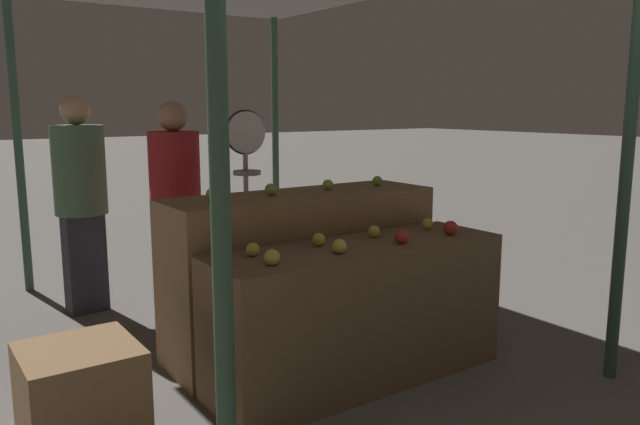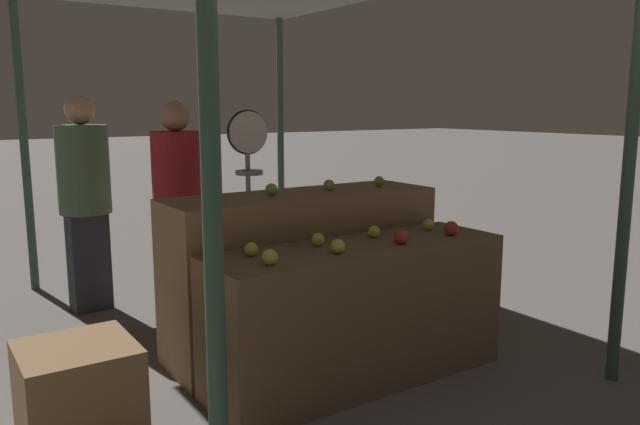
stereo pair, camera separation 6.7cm
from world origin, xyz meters
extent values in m
plane|color=#66605B|center=(0.00, 0.00, 0.00)|extent=(60.00, 60.00, 0.00)
cylinder|color=#33513D|center=(-1.25, -0.83, 1.24)|extent=(0.07, 0.07, 2.48)
cylinder|color=#33513D|center=(1.25, -0.83, 1.24)|extent=(0.07, 0.07, 2.48)
cylinder|color=#33513D|center=(-1.25, 3.02, 1.24)|extent=(0.07, 0.07, 2.48)
cylinder|color=#33513D|center=(1.25, 3.02, 1.24)|extent=(0.07, 0.07, 2.48)
cube|color=brown|center=(0.00, 0.00, 0.40)|extent=(1.79, 0.55, 0.81)
cube|color=olive|center=(0.00, 0.60, 0.52)|extent=(1.79, 0.55, 1.03)
sphere|color=gold|center=(-0.64, -0.12, 0.85)|extent=(0.08, 0.08, 0.08)
sphere|color=gold|center=(-0.22, -0.11, 0.85)|extent=(0.08, 0.08, 0.08)
sphere|color=#B72D23|center=(0.22, -0.11, 0.85)|extent=(0.08, 0.08, 0.08)
sphere|color=#B72D23|center=(0.63, -0.10, 0.85)|extent=(0.09, 0.09, 0.09)
sphere|color=gold|center=(-0.63, 0.10, 0.84)|extent=(0.07, 0.07, 0.07)
sphere|color=gold|center=(-0.20, 0.11, 0.84)|extent=(0.07, 0.07, 0.07)
sphere|color=gold|center=(0.20, 0.11, 0.84)|extent=(0.07, 0.07, 0.07)
sphere|color=gold|center=(0.63, 0.10, 0.84)|extent=(0.07, 0.07, 0.07)
sphere|color=#84AD3D|center=(-0.62, 0.59, 1.07)|extent=(0.08, 0.08, 0.08)
sphere|color=#84AD3D|center=(-0.22, 0.61, 1.07)|extent=(0.08, 0.08, 0.08)
sphere|color=#8EB247|center=(0.22, 0.61, 1.07)|extent=(0.07, 0.07, 0.07)
sphere|color=#7AA338|center=(0.63, 0.60, 1.07)|extent=(0.07, 0.07, 0.07)
cylinder|color=#99999E|center=(-0.04, 1.28, 0.71)|extent=(0.04, 0.04, 1.43)
cylinder|color=black|center=(-0.04, 1.28, 1.40)|extent=(0.32, 0.01, 0.32)
cylinder|color=silver|center=(-0.04, 1.26, 1.40)|extent=(0.30, 0.02, 0.30)
cylinder|color=#99999E|center=(-0.04, 1.26, 1.18)|extent=(0.01, 0.01, 0.14)
cylinder|color=#99999E|center=(-0.04, 1.26, 1.11)|extent=(0.20, 0.20, 0.03)
cube|color=#2D2D38|center=(-0.47, 1.55, 0.38)|extent=(0.30, 0.22, 0.75)
cylinder|color=maroon|center=(-0.47, 1.55, 1.08)|extent=(0.43, 0.43, 0.65)
sphere|color=tan|center=(-0.47, 1.55, 1.51)|extent=(0.21, 0.21, 0.21)
cube|color=#2D2D38|center=(-0.97, 2.18, 0.39)|extent=(0.30, 0.20, 0.77)
cylinder|color=#476B4C|center=(-0.97, 2.18, 1.11)|extent=(0.42, 0.42, 0.67)
sphere|color=tan|center=(-0.97, 2.18, 1.55)|extent=(0.22, 0.22, 0.22)
cube|color=olive|center=(-1.52, 0.12, 0.25)|extent=(0.50, 0.50, 0.50)
camera|label=1|loc=(-2.14, -2.71, 1.58)|focal=35.00mm
camera|label=2|loc=(-2.09, -2.74, 1.58)|focal=35.00mm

